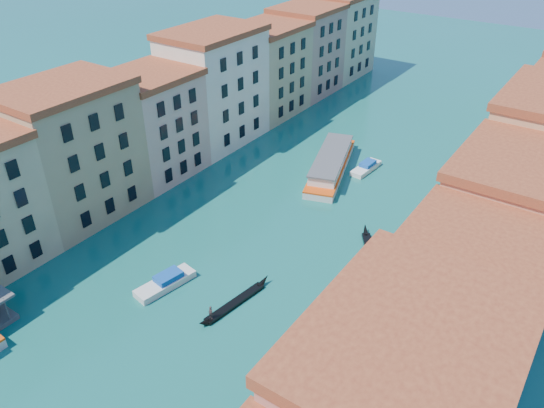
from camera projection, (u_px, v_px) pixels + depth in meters
The scene contains 9 objects.
left_bank_palazzos at pixel (192, 101), 93.40m from camera, with size 12.80×128.40×21.00m.
right_bank_palazzos at pixel (528, 191), 66.65m from camera, with size 12.80×128.40×21.00m.
quay at pixel (452, 231), 75.36m from camera, with size 4.00×140.00×1.00m, color gray.
mooring_poles_right at pixel (301, 391), 50.93m from camera, with size 1.44×54.24×3.20m.
vaporetto_far at pixel (331, 163), 91.11m from camera, with size 11.18×21.84×3.18m.
gondola_fore at pixel (235, 302), 62.92m from camera, with size 2.62×11.74×2.34m.
gondola_far at pixel (371, 253), 71.21m from camera, with size 7.78×10.88×1.77m.
motorboat_mid at pixel (166, 282), 65.66m from camera, with size 3.83×8.16×1.62m.
motorboat_far at pixel (366, 167), 91.83m from camera, with size 2.77×7.21×1.46m.
Camera 1 is at (36.01, -0.71, 43.35)m, focal length 35.00 mm.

